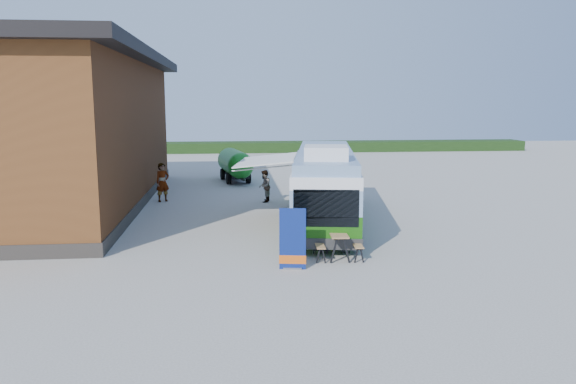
{
  "coord_description": "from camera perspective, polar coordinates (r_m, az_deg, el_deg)",
  "views": [
    {
      "loc": [
        -2.19,
        -18.49,
        5.14
      ],
      "look_at": [
        0.13,
        4.24,
        1.4
      ],
      "focal_mm": 35.0,
      "sensor_mm": 36.0,
      "label": 1
    }
  ],
  "objects": [
    {
      "name": "awning",
      "position": [
        23.6,
        -1.55,
        3.04
      ],
      "size": [
        3.18,
        4.48,
        0.51
      ],
      "rotation": [
        0.0,
        0.0,
        -0.16
      ],
      "color": "white",
      "rests_on": "ground"
    },
    {
      "name": "ground",
      "position": [
        19.32,
        0.91,
        -6.14
      ],
      "size": [
        100.0,
        100.0,
        0.0
      ],
      "primitive_type": "plane",
      "color": "#BCB7AD",
      "rests_on": "ground"
    },
    {
      "name": "person_b",
      "position": [
        28.59,
        -2.41,
        0.59
      ],
      "size": [
        0.8,
        0.92,
        1.64
      ],
      "primitive_type": "imported",
      "rotation": [
        0.0,
        0.0,
        -1.82
      ],
      "color": "#999999",
      "rests_on": "ground"
    },
    {
      "name": "bus",
      "position": [
        23.84,
        3.78,
        0.95
      ],
      "size": [
        4.24,
        11.73,
        3.53
      ],
      "rotation": [
        0.0,
        0.0,
        -0.16
      ],
      "color": "#1E6A11",
      "rests_on": "ground"
    },
    {
      "name": "hedge",
      "position": [
        57.59,
        4.4,
        4.65
      ],
      "size": [
        40.0,
        3.0,
        1.0
      ],
      "primitive_type": "cube",
      "color": "#264419",
      "rests_on": "ground"
    },
    {
      "name": "picnic_table",
      "position": [
        18.52,
        5.09,
        -4.81
      ],
      "size": [
        1.57,
        1.41,
        0.86
      ],
      "rotation": [
        0.0,
        0.0,
        -0.05
      ],
      "color": "tan",
      "rests_on": "ground"
    },
    {
      "name": "banner",
      "position": [
        17.23,
        0.47,
        -5.35
      ],
      "size": [
        0.83,
        0.27,
        1.91
      ],
      "rotation": [
        0.0,
        0.0,
        -0.16
      ],
      "color": "navy",
      "rests_on": "ground"
    },
    {
      "name": "slurry_tanker",
      "position": [
        36.04,
        -5.41,
        2.91
      ],
      "size": [
        2.26,
        5.39,
        2.01
      ],
      "rotation": [
        0.0,
        0.0,
        0.18
      ],
      "color": "#167C1D",
      "rests_on": "ground"
    },
    {
      "name": "person_a",
      "position": [
        29.42,
        -12.62,
        0.96
      ],
      "size": [
        0.86,
        0.78,
        1.98
      ],
      "primitive_type": "imported",
      "rotation": [
        0.0,
        0.0,
        0.53
      ],
      "color": "#999999",
      "rests_on": "ground"
    },
    {
      "name": "barn",
      "position": [
        29.72,
        -22.17,
        5.62
      ],
      "size": [
        9.6,
        21.2,
        7.5
      ],
      "color": "brown",
      "rests_on": "ground"
    }
  ]
}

